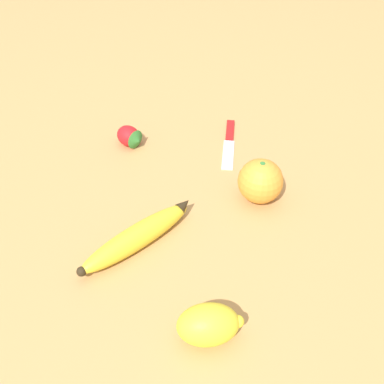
% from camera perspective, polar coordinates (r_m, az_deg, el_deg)
% --- Properties ---
extents(ground_plane, '(3.00, 3.00, 0.00)m').
position_cam_1_polar(ground_plane, '(0.83, -2.16, 0.68)').
color(ground_plane, tan).
extents(banana, '(0.22, 0.08, 0.04)m').
position_cam_1_polar(banana, '(0.72, -6.88, -5.59)').
color(banana, yellow).
rests_on(banana, ground_plane).
extents(orange, '(0.08, 0.08, 0.08)m').
position_cam_1_polar(orange, '(0.79, 8.68, 1.38)').
color(orange, orange).
rests_on(orange, ground_plane).
extents(strawberry, '(0.05, 0.06, 0.04)m').
position_cam_1_polar(strawberry, '(0.93, -7.88, 6.96)').
color(strawberry, red).
rests_on(strawberry, ground_plane).
extents(lemon, '(0.10, 0.10, 0.06)m').
position_cam_1_polar(lemon, '(0.61, 2.12, -16.46)').
color(lemon, yellow).
rests_on(lemon, ground_plane).
extents(paring_knife, '(0.16, 0.10, 0.01)m').
position_cam_1_polar(paring_knife, '(0.94, 4.74, 6.45)').
color(paring_knife, silver).
rests_on(paring_knife, ground_plane).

